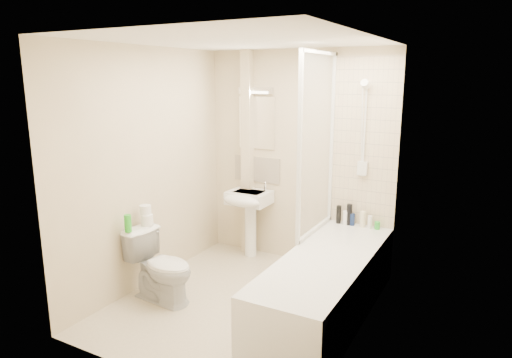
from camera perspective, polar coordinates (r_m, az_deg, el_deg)
The scene contains 26 objects.
floor at distance 4.49m, azimuth -1.67°, elevation -15.31°, with size 2.50×2.50×0.00m, color beige.
wall_back at distance 5.16m, azimuth 5.27°, elevation 2.53°, with size 2.20×0.02×2.40m, color beige.
wall_left at distance 4.70m, azimuth -13.42°, elevation 1.25°, with size 0.02×2.50×2.40m, color beige.
wall_right at distance 3.65m, azimuth 13.32°, elevation -2.04°, with size 0.02×2.50×2.40m, color beige.
ceiling at distance 3.97m, azimuth -1.90°, elevation 16.94°, with size 2.20×2.50×0.02m, color white.
tile_back at distance 4.87m, azimuth 13.41°, elevation 4.31°, with size 0.70×0.01×1.75m, color beige.
tile_right at distance 3.79m, azimuth 14.13°, elevation 1.96°, with size 0.01×2.10×1.75m, color beige.
pipe_boxing at distance 5.38m, azimuth -1.07°, elevation 3.00°, with size 0.12×0.12×2.40m, color beige.
splashback at distance 5.40m, azimuth 0.12°, elevation 1.22°, with size 0.60×0.01×0.30m, color beige.
mirror at distance 5.32m, azimuth 0.12°, elevation 7.03°, with size 0.46×0.01×0.60m, color white.
strip_light at distance 5.28m, azimuth -0.00°, elevation 11.01°, with size 0.42×0.07×0.07m, color silver.
bathtub at distance 4.24m, azimuth 8.75°, elevation -12.86°, with size 0.70×2.10×0.55m.
shower_screen at distance 4.56m, azimuth 7.69°, elevation 4.31°, with size 0.04×0.92×1.80m.
shower_fixture at distance 4.81m, azimuth 13.32°, elevation 5.67°, with size 0.10×0.16×0.99m.
pedestal_sink at distance 5.30m, azimuth -1.05°, elevation -3.32°, with size 0.47×0.45×0.92m.
bottle_black_a at distance 5.02m, azimuth 10.30°, elevation -4.38°, with size 0.05×0.05×0.20m, color black.
bottle_white_a at distance 5.01m, azimuth 11.14°, elevation -4.76°, with size 0.06×0.06×0.15m, color white.
bottle_black_b at distance 4.99m, azimuth 11.58°, elevation -4.37°, with size 0.06×0.06×0.23m, color black.
bottle_blue at distance 4.99m, azimuth 11.93°, elevation -4.97°, with size 0.05×0.05×0.13m, color navy.
bottle_cream at distance 4.96m, azimuth 13.19°, elevation -4.91°, with size 0.06×0.06×0.17m, color #F3ECBC.
bottle_white_b at distance 4.94m, azimuth 14.05°, elevation -5.23°, with size 0.05×0.05×0.13m, color white.
bottle_green at distance 4.93m, azimuth 14.92°, elevation -5.63°, with size 0.06×0.06×0.08m, color green.
toilet at distance 4.50m, azimuth -11.73°, elevation -10.63°, with size 0.70×0.44×0.69m, color white.
toilet_roll_lower at distance 4.59m, azimuth -13.46°, elevation -4.99°, with size 0.12×0.12×0.11m, color white.
toilet_roll_upper at distance 4.57m, azimuth -13.66°, elevation -3.76°, with size 0.11×0.11×0.09m, color white.
green_bottle at distance 4.43m, azimuth -15.72°, elevation -5.35°, with size 0.07×0.07×0.16m, color green.
Camera 1 is at (2.01, -3.41, 2.11)m, focal length 32.00 mm.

